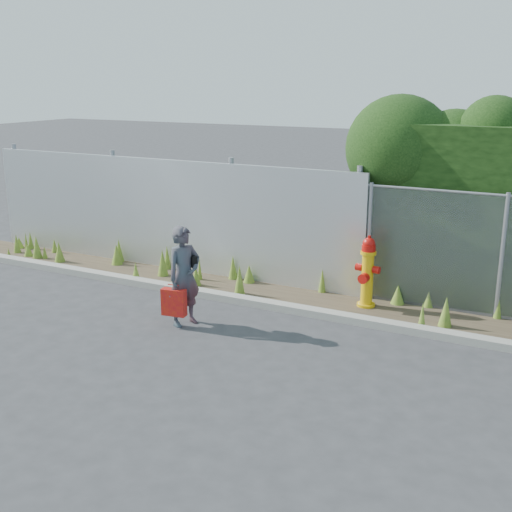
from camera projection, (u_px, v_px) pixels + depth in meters
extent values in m
plane|color=#313133|center=(230.00, 350.00, 9.11)|extent=(80.00, 80.00, 0.00)
cube|color=gray|center=(283.00, 307.00, 10.64)|extent=(16.00, 0.22, 0.12)
cube|color=#413425|center=(297.00, 299.00, 11.17)|extent=(16.00, 1.20, 0.01)
cone|color=#517222|center=(200.00, 270.00, 12.18)|extent=(0.10, 0.10, 0.42)
cone|color=#517222|center=(30.00, 241.00, 14.39)|extent=(0.14, 0.14, 0.40)
cone|color=#517222|center=(422.00, 317.00, 9.75)|extent=(0.13, 0.13, 0.44)
cone|color=#517222|center=(19.00, 243.00, 14.47)|extent=(0.21, 0.21, 0.25)
cone|color=#517222|center=(163.00, 263.00, 12.41)|extent=(0.21, 0.21, 0.53)
cone|color=#517222|center=(249.00, 274.00, 12.02)|extent=(0.22, 0.22, 0.35)
cone|color=#517222|center=(233.00, 268.00, 12.22)|extent=(0.18, 0.18, 0.47)
cone|color=#517222|center=(17.00, 244.00, 14.07)|extent=(0.16, 0.16, 0.42)
cone|color=#517222|center=(28.00, 250.00, 13.82)|extent=(0.20, 0.20, 0.29)
cone|color=#517222|center=(239.00, 280.00, 11.34)|extent=(0.20, 0.20, 0.54)
cone|color=#517222|center=(498.00, 308.00, 10.22)|extent=(0.13, 0.13, 0.40)
cone|color=#517222|center=(59.00, 253.00, 13.37)|extent=(0.22, 0.22, 0.42)
cone|color=#517222|center=(322.00, 281.00, 11.46)|extent=(0.14, 0.14, 0.44)
cone|color=#517222|center=(26.00, 241.00, 14.32)|extent=(0.08, 0.08, 0.40)
cone|color=#517222|center=(9.00, 253.00, 13.81)|extent=(0.09, 0.09, 0.19)
cone|color=#517222|center=(167.00, 258.00, 12.85)|extent=(0.16, 0.16, 0.49)
cone|color=#517222|center=(136.00, 272.00, 12.11)|extent=(0.17, 0.17, 0.37)
cone|color=#517222|center=(45.00, 253.00, 13.63)|extent=(0.11, 0.11, 0.28)
cone|color=#517222|center=(54.00, 246.00, 14.10)|extent=(0.15, 0.15, 0.31)
cone|color=#517222|center=(196.00, 277.00, 11.85)|extent=(0.19, 0.19, 0.37)
cone|color=#517222|center=(119.00, 251.00, 13.35)|extent=(0.20, 0.20, 0.50)
cone|color=#517222|center=(37.00, 248.00, 13.65)|extent=(0.21, 0.21, 0.48)
cone|color=#517222|center=(398.00, 295.00, 10.88)|extent=(0.24, 0.24, 0.34)
cone|color=#517222|center=(428.00, 300.00, 10.73)|extent=(0.17, 0.17, 0.28)
cone|color=#517222|center=(446.00, 312.00, 9.87)|extent=(0.21, 0.21, 0.49)
cone|color=#517222|center=(117.00, 255.00, 13.17)|extent=(0.24, 0.24, 0.43)
cone|color=#517222|center=(188.00, 280.00, 11.64)|extent=(0.21, 0.21, 0.39)
cube|color=silver|center=(161.00, 214.00, 12.82)|extent=(8.50, 0.08, 2.20)
cylinder|color=gray|center=(19.00, 195.00, 14.68)|extent=(0.10, 0.10, 2.30)
cylinder|color=gray|center=(115.00, 205.00, 13.46)|extent=(0.10, 0.10, 2.30)
cylinder|color=gray|center=(232.00, 218.00, 12.23)|extent=(0.10, 0.10, 2.30)
cylinder|color=gray|center=(357.00, 232.00, 11.13)|extent=(0.10, 0.10, 2.30)
cylinder|color=gray|center=(369.00, 242.00, 10.95)|extent=(0.07, 0.07, 2.05)
cylinder|color=gray|center=(502.00, 257.00, 10.01)|extent=(0.07, 0.07, 2.05)
sphere|color=black|center=(399.00, 149.00, 11.27)|extent=(1.89, 1.89, 1.89)
sphere|color=black|center=(453.00, 150.00, 11.10)|extent=(1.41, 1.41, 1.41)
sphere|color=black|center=(494.00, 131.00, 10.53)|extent=(1.17, 1.17, 1.17)
cylinder|color=#DBA90B|center=(366.00, 305.00, 10.81)|extent=(0.31, 0.31, 0.07)
cylinder|color=#DBA90B|center=(367.00, 281.00, 10.69)|extent=(0.20, 0.20, 0.93)
cylinder|color=#DBA90B|center=(368.00, 253.00, 10.56)|extent=(0.26, 0.26, 0.05)
cylinder|color=#B20F0A|center=(369.00, 248.00, 10.54)|extent=(0.23, 0.23, 0.11)
sphere|color=#B20F0A|center=(369.00, 244.00, 10.52)|extent=(0.21, 0.21, 0.21)
cylinder|color=#B20F0A|center=(369.00, 237.00, 10.49)|extent=(0.05, 0.05, 0.05)
cylinder|color=#B20F0A|center=(359.00, 267.00, 10.70)|extent=(0.11, 0.12, 0.12)
cylinder|color=#B20F0A|center=(377.00, 270.00, 10.57)|extent=(0.11, 0.12, 0.12)
cylinder|color=#B20F0A|center=(364.00, 279.00, 10.54)|extent=(0.16, 0.13, 0.16)
imported|color=#105F67|center=(184.00, 276.00, 9.87)|extent=(0.57, 0.67, 1.57)
cube|color=#AF0A19|center=(174.00, 302.00, 9.85)|extent=(0.38, 0.14, 0.42)
cylinder|color=#AF0A19|center=(173.00, 285.00, 9.77)|extent=(0.18, 0.02, 0.02)
cube|color=black|center=(191.00, 261.00, 9.91)|extent=(0.23, 0.10, 0.17)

